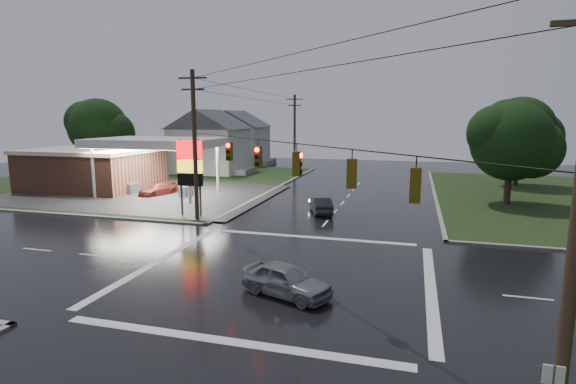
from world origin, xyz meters
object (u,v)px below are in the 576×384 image
(utility_pole_n, at_px, (295,133))
(house_near, at_px, (210,141))
(pylon_sign, at_px, (190,165))
(tree_nw_behind, at_px, (99,128))
(car_crossing, at_px, (286,280))
(car_north, at_px, (321,205))
(house_far, at_px, (236,137))
(tree_ne_near, at_px, (513,141))
(car_pump, at_px, (158,189))
(tree_ne_far, at_px, (521,130))
(utility_pole_nw, at_px, (195,144))
(gas_station, at_px, (102,166))

(utility_pole_n, xyz_separation_m, house_near, (-11.45, -2.00, -1.06))
(pylon_sign, xyz_separation_m, tree_nw_behind, (-23.34, 19.49, 2.17))
(utility_pole_n, bearing_deg, house_near, -170.09)
(house_near, height_order, car_crossing, house_near)
(house_near, bearing_deg, car_north, -47.37)
(house_far, bearing_deg, tree_ne_near, -35.77)
(tree_ne_near, distance_m, car_north, 17.67)
(pylon_sign, distance_m, car_pump, 11.28)
(tree_ne_near, height_order, tree_ne_far, tree_ne_far)
(pylon_sign, distance_m, utility_pole_nw, 2.22)
(tree_ne_far, bearing_deg, tree_nw_behind, -175.51)
(tree_nw_behind, xyz_separation_m, tree_ne_far, (50.99, 4.00, -0.00))
(tree_ne_far, bearing_deg, pylon_sign, -139.65)
(gas_station, distance_m, utility_pole_nw, 19.38)
(house_near, bearing_deg, pylon_sign, -67.72)
(gas_station, relative_size, tree_ne_near, 2.92)
(utility_pole_nw, distance_m, tree_ne_near, 26.74)
(house_far, xyz_separation_m, tree_ne_far, (39.10, -14.01, 1.77))
(utility_pole_nw, height_order, car_crossing, utility_pole_nw)
(house_near, distance_m, house_far, 12.04)
(tree_nw_behind, relative_size, tree_ne_near, 1.11)
(tree_ne_near, relative_size, car_pump, 2.10)
(car_north, relative_size, car_pump, 0.94)
(gas_station, relative_size, tree_nw_behind, 2.62)
(pylon_sign, xyz_separation_m, car_pump, (-7.60, 7.61, -3.39))
(house_near, relative_size, car_pump, 2.58)
(gas_station, relative_size, car_north, 6.49)
(pylon_sign, height_order, car_pump, pylon_sign)
(gas_station, height_order, car_north, gas_station)
(tree_nw_behind, bearing_deg, house_far, 56.56)
(utility_pole_nw, relative_size, car_crossing, 2.63)
(gas_station, height_order, car_crossing, gas_station)
(utility_pole_n, distance_m, tree_ne_far, 26.96)
(gas_station, distance_m, utility_pole_n, 24.60)
(car_crossing, bearing_deg, utility_pole_n, 35.82)
(utility_pole_nw, xyz_separation_m, utility_pole_n, (0.00, 28.50, -0.25))
(tree_nw_behind, bearing_deg, tree_ne_far, 4.49)
(car_crossing, bearing_deg, car_north, 27.94)
(tree_nw_behind, height_order, car_pump, tree_nw_behind)
(pylon_sign, xyz_separation_m, house_near, (-10.45, 25.50, 0.39))
(utility_pole_nw, relative_size, car_north, 2.72)
(pylon_sign, bearing_deg, tree_nw_behind, 140.13)
(house_near, bearing_deg, utility_pole_n, 9.91)
(house_far, height_order, car_crossing, house_far)
(house_near, height_order, house_far, same)
(utility_pole_n, distance_m, car_north, 25.57)
(house_far, distance_m, car_crossing, 55.61)
(tree_ne_near, bearing_deg, car_pump, -173.14)
(house_far, height_order, tree_ne_far, tree_ne_far)
(gas_station, relative_size, tree_ne_far, 2.67)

